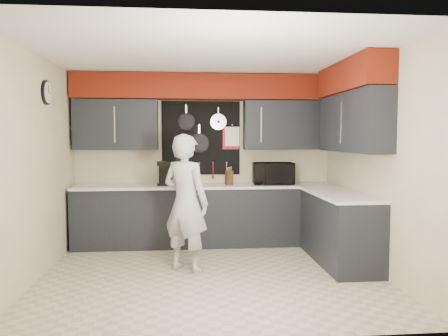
{
  "coord_description": "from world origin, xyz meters",
  "views": [
    {
      "loc": [
        -0.31,
        -5.12,
        1.63
      ],
      "look_at": [
        0.2,
        0.5,
        1.24
      ],
      "focal_mm": 35.0,
      "sensor_mm": 36.0,
      "label": 1
    }
  ],
  "objects": [
    {
      "name": "ground",
      "position": [
        0.0,
        0.0,
        0.0
      ],
      "size": [
        4.0,
        4.0,
        0.0
      ],
      "primitive_type": "plane",
      "color": "#BFB195",
      "rests_on": "ground"
    },
    {
      "name": "left_wall_assembly",
      "position": [
        -1.99,
        0.02,
        1.33
      ],
      "size": [
        0.05,
        3.5,
        2.6
      ],
      "color": "beige",
      "rests_on": "ground"
    },
    {
      "name": "right_wall_assembly",
      "position": [
        1.85,
        0.26,
        1.94
      ],
      "size": [
        0.36,
        3.5,
        2.6
      ],
      "color": "beige",
      "rests_on": "ground"
    },
    {
      "name": "back_wall_assembly",
      "position": [
        0.01,
        1.6,
        2.01
      ],
      "size": [
        4.0,
        0.36,
        2.6
      ],
      "color": "beige",
      "rests_on": "ground"
    },
    {
      "name": "utensil_crock",
      "position": [
        -0.31,
        1.49,
        1.01
      ],
      "size": [
        0.14,
        0.14,
        0.18
      ],
      "primitive_type": "cylinder",
      "color": "white",
      "rests_on": "base_cabinets"
    },
    {
      "name": "person",
      "position": [
        -0.3,
        0.17,
        0.84
      ],
      "size": [
        0.73,
        0.68,
        1.68
      ],
      "primitive_type": "imported",
      "rotation": [
        0.0,
        0.0,
        2.54
      ],
      "color": "#AFAFAC",
      "rests_on": "ground"
    },
    {
      "name": "knife_block",
      "position": [
        0.36,
        1.4,
        1.03
      ],
      "size": [
        0.12,
        0.12,
        0.21
      ],
      "primitive_type": "cube",
      "rotation": [
        0.0,
        0.0,
        0.31
      ],
      "color": "#362111",
      "rests_on": "base_cabinets"
    },
    {
      "name": "microwave",
      "position": [
        1.04,
        1.42,
        1.09
      ],
      "size": [
        0.62,
        0.44,
        0.33
      ],
      "primitive_type": "imported",
      "rotation": [
        0.0,
        0.0,
        -0.06
      ],
      "color": "black",
      "rests_on": "base_cabinets"
    },
    {
      "name": "coffee_maker",
      "position": [
        -0.6,
        1.47,
        1.11
      ],
      "size": [
        0.24,
        0.28,
        0.36
      ],
      "rotation": [
        0.0,
        0.0,
        -0.2
      ],
      "color": "black",
      "rests_on": "base_cabinets"
    },
    {
      "name": "base_cabinets",
      "position": [
        0.49,
        1.13,
        0.46
      ],
      "size": [
        3.95,
        2.2,
        0.92
      ],
      "color": "black",
      "rests_on": "ground"
    }
  ]
}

